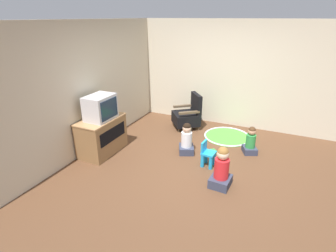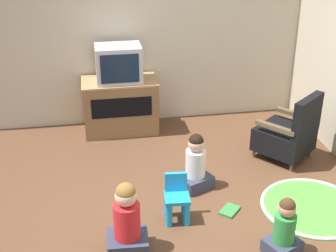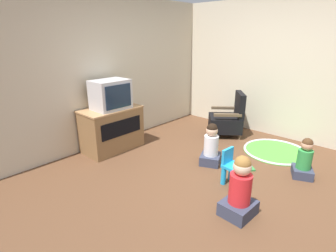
# 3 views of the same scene
# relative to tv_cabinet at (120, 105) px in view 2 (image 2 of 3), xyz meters

# --- Properties ---
(ground_plane) EXTENTS (30.00, 30.00, 0.00)m
(ground_plane) POSITION_rel_tv_cabinet_xyz_m (0.38, -1.85, -0.38)
(ground_plane) COLOR brown
(wall_back) EXTENTS (5.28, 0.12, 2.53)m
(wall_back) POSITION_rel_tv_cabinet_xyz_m (0.02, 0.36, 0.89)
(wall_back) COLOR beige
(wall_back) RESTS_ON ground_plane
(tv_cabinet) EXTENTS (0.99, 0.56, 0.73)m
(tv_cabinet) POSITION_rel_tv_cabinet_xyz_m (0.00, 0.00, 0.00)
(tv_cabinet) COLOR brown
(tv_cabinet) RESTS_ON ground_plane
(television) EXTENTS (0.58, 0.43, 0.47)m
(television) POSITION_rel_tv_cabinet_xyz_m (0.00, -0.04, 0.59)
(television) COLOR #B7B7BC
(television) RESTS_ON tv_cabinet
(black_armchair) EXTENTS (0.82, 0.82, 0.85)m
(black_armchair) POSITION_rel_tv_cabinet_xyz_m (1.92, -1.12, -0.05)
(black_armchair) COLOR brown
(black_armchair) RESTS_ON ground_plane
(yellow_kid_chair) EXTENTS (0.26, 0.25, 0.48)m
(yellow_kid_chair) POSITION_rel_tv_cabinet_xyz_m (0.37, -2.09, -0.16)
(yellow_kid_chair) COLOR #1E99DB
(yellow_kid_chair) RESTS_ON ground_plane
(play_mat) EXTENTS (1.06, 1.06, 0.04)m
(play_mat) POSITION_rel_tv_cabinet_xyz_m (1.78, -2.14, -0.37)
(play_mat) COLOR green
(play_mat) RESTS_ON ground_plane
(child_watching_left) EXTENTS (0.38, 0.34, 0.71)m
(child_watching_left) POSITION_rel_tv_cabinet_xyz_m (-0.14, -2.47, -0.07)
(child_watching_left) COLOR #33384C
(child_watching_left) RESTS_ON ground_plane
(child_watching_center) EXTENTS (0.37, 0.35, 0.57)m
(child_watching_center) POSITION_rel_tv_cabinet_xyz_m (1.21, -2.73, -0.13)
(child_watching_center) COLOR #33384C
(child_watching_center) RESTS_ON ground_plane
(child_watching_right) EXTENTS (0.42, 0.40, 0.65)m
(child_watching_right) POSITION_rel_tv_cabinet_xyz_m (0.68, -1.56, -0.10)
(child_watching_right) COLOR #33384C
(child_watching_right) RESTS_ON ground_plane
(book) EXTENTS (0.26, 0.26, 0.02)m
(book) POSITION_rel_tv_cabinet_xyz_m (0.93, -2.06, -0.36)
(book) COLOR #337F3D
(book) RESTS_ON ground_plane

